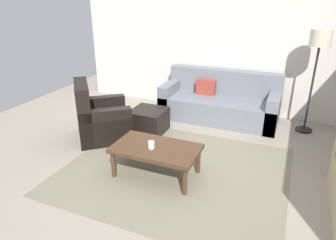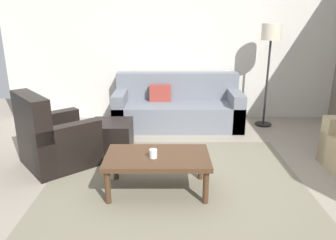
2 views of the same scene
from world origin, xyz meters
name	(u,v)px [view 1 (image 1 of 2)]	position (x,y,z in m)	size (l,w,h in m)	color
ground_plane	(175,170)	(0.00, 0.00, 0.00)	(8.00, 8.00, 0.00)	gray
rear_partition	(226,39)	(0.00, 2.60, 1.40)	(6.00, 0.12, 2.80)	silver
area_rug	(175,170)	(0.00, 0.00, 0.00)	(2.91, 2.47, 0.01)	slate
couch_main	(220,103)	(0.08, 2.10, 0.30)	(2.13, 0.90, 0.88)	slate
armchair_leather	(99,120)	(-1.51, 0.46, 0.31)	(1.13, 1.13, 0.95)	black
ottoman	(149,121)	(-0.88, 0.99, 0.20)	(0.56, 0.56, 0.40)	black
coffee_table	(156,150)	(-0.19, -0.18, 0.36)	(1.10, 0.64, 0.41)	#472D1C
cup	(151,145)	(-0.23, -0.24, 0.46)	(0.08, 0.08, 0.09)	white
lamp_standing	(319,49)	(1.59, 2.07, 1.41)	(0.32, 0.32, 1.71)	black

